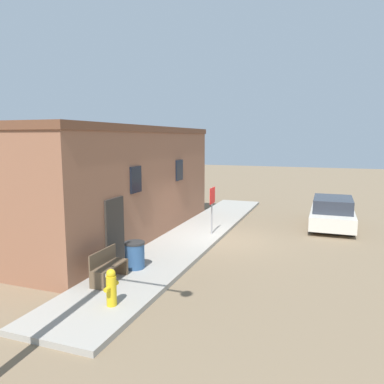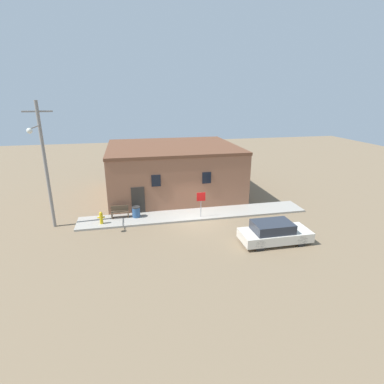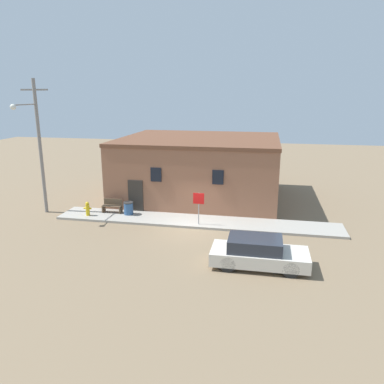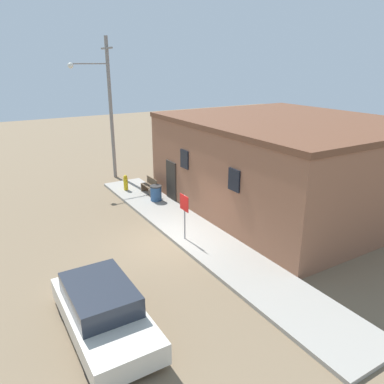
% 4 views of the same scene
% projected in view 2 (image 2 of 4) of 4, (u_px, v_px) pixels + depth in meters
% --- Properties ---
extents(ground_plane, '(80.00, 80.00, 0.00)m').
position_uv_depth(ground_plane, '(198.00, 221.00, 21.87)').
color(ground_plane, '#7A664C').
extents(sidewalk, '(17.28, 2.28, 0.14)m').
position_uv_depth(sidewalk, '(195.00, 215.00, 22.91)').
color(sidewalk, '#9E998E').
rests_on(sidewalk, ground).
extents(brick_building, '(11.39, 9.74, 4.47)m').
position_uv_depth(brick_building, '(173.00, 169.00, 27.61)').
color(brick_building, '#8E5B42').
rests_on(brick_building, ground).
extents(fire_hydrant, '(0.50, 0.24, 0.88)m').
position_uv_depth(fire_hydrant, '(101.00, 218.00, 21.00)').
color(fire_hydrant, gold).
rests_on(fire_hydrant, sidewalk).
extents(stop_sign, '(0.65, 0.06, 1.90)m').
position_uv_depth(stop_sign, '(201.00, 200.00, 21.90)').
color(stop_sign, gray).
rests_on(stop_sign, sidewalk).
extents(bench, '(1.25, 0.44, 0.87)m').
position_uv_depth(bench, '(120.00, 212.00, 22.11)').
color(bench, brown).
rests_on(bench, sidewalk).
extents(trash_bin, '(0.61, 0.61, 0.81)m').
position_uv_depth(trash_bin, '(136.00, 212.00, 22.17)').
color(trash_bin, '#2D517F').
rests_on(trash_bin, sidewalk).
extents(utility_pole, '(1.80, 2.43, 8.50)m').
position_uv_depth(utility_pole, '(44.00, 162.00, 19.42)').
color(utility_pole, gray).
rests_on(utility_pole, ground).
extents(parked_car, '(4.35, 1.85, 1.37)m').
position_uv_depth(parked_car, '(274.00, 233.00, 18.56)').
color(parked_car, black).
rests_on(parked_car, ground).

